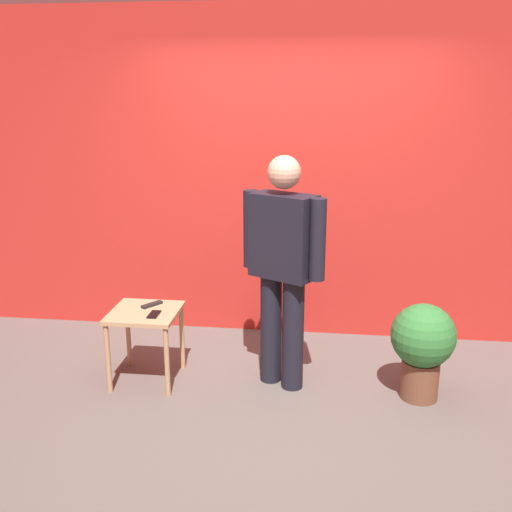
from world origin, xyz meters
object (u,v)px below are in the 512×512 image
side_table (145,322)px  cell_phone (154,314)px  potted_plant (423,344)px  tv_remote (152,305)px  standing_person (283,261)px

side_table → cell_phone: (0.09, -0.07, 0.09)m
side_table → potted_plant: 1.96m
cell_phone → tv_remote: bearing=110.9°
cell_phone → tv_remote: (-0.07, 0.18, 0.01)m
cell_phone → tv_remote: size_ratio=0.85×
standing_person → side_table: (-0.99, -0.07, -0.48)m
tv_remote → potted_plant: potted_plant is taller
standing_person → tv_remote: standing_person is taller
tv_remote → cell_phone: bearing=-32.4°
tv_remote → side_table: bearing=-66.3°
standing_person → potted_plant: standing_person is taller
side_table → cell_phone: bearing=-37.7°
cell_phone → potted_plant: 1.88m
potted_plant → side_table: bearing=179.4°
side_table → tv_remote: size_ratio=3.21×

